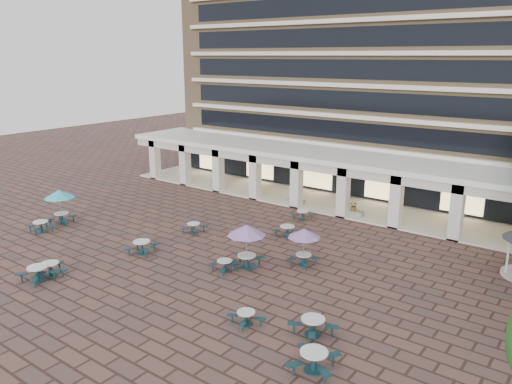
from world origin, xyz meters
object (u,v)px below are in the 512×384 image
picnic_table_0 (41,226)px  picnic_table_2 (313,325)px  planter_left (296,200)px  planter_right (354,210)px  picnic_table_1 (38,272)px

picnic_table_0 → picnic_table_2: bearing=11.2°
picnic_table_0 → planter_left: 19.75m
planter_left → planter_right: (5.33, -0.00, 0.05)m
picnic_table_1 → planter_right: 22.80m
planter_left → planter_right: bearing=-0.0°
picnic_table_1 → planter_right: size_ratio=1.30×
picnic_table_1 → planter_left: size_ratio=1.30×
picnic_table_1 → planter_left: planter_left is taller
planter_right → planter_left: bearing=180.0°
planter_left → picnic_table_1: bearing=-100.1°
planter_left → picnic_table_0: bearing=-123.8°
picnic_table_0 → planter_right: (16.31, 16.41, 0.04)m
picnic_table_0 → picnic_table_2: 22.37m
picnic_table_0 → planter_left: bearing=68.0°
picnic_table_2 → planter_left: bearing=141.8°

